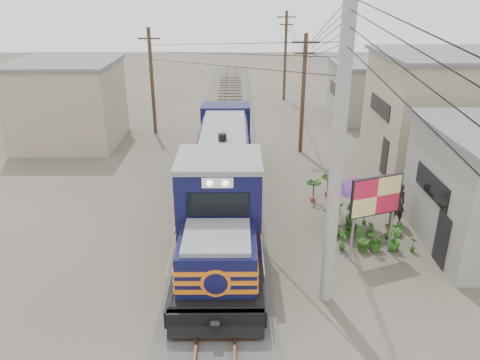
{
  "coord_description": "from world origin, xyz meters",
  "views": [
    {
      "loc": [
        0.61,
        -13.13,
        9.47
      ],
      "look_at": [
        0.74,
        4.25,
        2.2
      ],
      "focal_mm": 35.0,
      "sensor_mm": 36.0,
      "label": 1
    }
  ],
  "objects_px": {
    "locomotive": "(223,180)",
    "billboard": "(376,198)",
    "market_umbrella": "(356,183)",
    "vendor": "(397,204)"
  },
  "relations": [
    {
      "from": "locomotive",
      "to": "billboard",
      "type": "bearing_deg",
      "value": -30.18
    },
    {
      "from": "locomotive",
      "to": "billboard",
      "type": "xyz_separation_m",
      "value": [
        5.63,
        -3.27,
        0.64
      ]
    },
    {
      "from": "market_umbrella",
      "to": "vendor",
      "type": "distance_m",
      "value": 2.21
    },
    {
      "from": "locomotive",
      "to": "billboard",
      "type": "height_order",
      "value": "locomotive"
    },
    {
      "from": "billboard",
      "to": "market_umbrella",
      "type": "xyz_separation_m",
      "value": [
        -0.17,
        2.23,
        -0.36
      ]
    },
    {
      "from": "billboard",
      "to": "vendor",
      "type": "xyz_separation_m",
      "value": [
        1.76,
        2.5,
        -1.43
      ]
    },
    {
      "from": "billboard",
      "to": "market_umbrella",
      "type": "bearing_deg",
      "value": 74.23
    },
    {
      "from": "market_umbrella",
      "to": "vendor",
      "type": "height_order",
      "value": "market_umbrella"
    },
    {
      "from": "billboard",
      "to": "vendor",
      "type": "height_order",
      "value": "billboard"
    },
    {
      "from": "market_umbrella",
      "to": "locomotive",
      "type": "bearing_deg",
      "value": 169.18
    }
  ]
}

